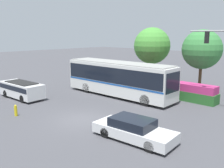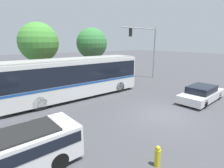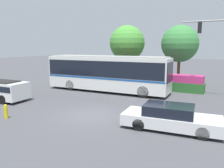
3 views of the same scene
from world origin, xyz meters
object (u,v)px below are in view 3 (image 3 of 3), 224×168
Objects in this scene: street_tree_left at (127,43)px; street_tree_centre at (180,44)px; sedan_foreground at (170,118)px; fire_hydrant at (6,112)px; city_bus at (107,71)px.

street_tree_left is 1.05× the size of street_tree_centre.
fire_hydrant is (-9.00, -2.77, -0.19)m from sedan_foreground.
sedan_foreground is at bearing -58.44° from street_tree_left.
street_tree_centre reaches higher than city_bus.
sedan_foreground is 14.01m from street_tree_centre.
city_bus is at bearing 132.16° from sedan_foreground.
fire_hydrant is at bearing -91.69° from street_tree_left.
street_tree_centre is (-2.19, 13.28, 3.89)m from sedan_foreground.
fire_hydrant is at bearing -99.53° from city_bus.
sedan_foreground is 5.86× the size of fire_hydrant.
fire_hydrant is at bearing -167.79° from sedan_foreground.
city_bus is at bearing 81.96° from fire_hydrant.
city_bus is at bearing -82.42° from street_tree_left.
street_tree_left is 7.85× the size of fire_hydrant.
fire_hydrant is (-1.39, -9.84, -1.49)m from city_bus.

